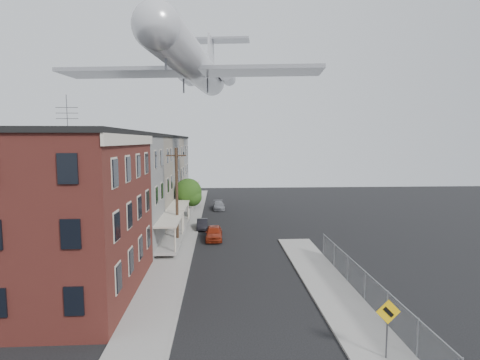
{
  "coord_description": "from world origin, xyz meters",
  "views": [
    {
      "loc": [
        -1.7,
        -16.19,
        9.65
      ],
      "look_at": [
        -0.31,
        8.76,
        7.01
      ],
      "focal_mm": 28.0,
      "sensor_mm": 36.0,
      "label": 1
    }
  ],
  "objects_px": {
    "car_near": "(214,233)",
    "car_mid": "(202,224)",
    "warning_sign": "(388,320)",
    "car_far": "(219,205)",
    "utility_pole": "(177,195)",
    "airplane": "(195,65)",
    "street_tree": "(189,193)"
  },
  "relations": [
    {
      "from": "car_near",
      "to": "car_mid",
      "type": "bearing_deg",
      "value": 106.82
    },
    {
      "from": "warning_sign",
      "to": "car_mid",
      "type": "bearing_deg",
      "value": 110.06
    },
    {
      "from": "car_near",
      "to": "car_far",
      "type": "distance_m",
      "value": 16.12
    },
    {
      "from": "utility_pole",
      "to": "car_far",
      "type": "distance_m",
      "value": 18.64
    },
    {
      "from": "car_near",
      "to": "car_mid",
      "type": "xyz_separation_m",
      "value": [
        -1.35,
        4.5,
        -0.14
      ]
    },
    {
      "from": "utility_pole",
      "to": "warning_sign",
      "type": "bearing_deg",
      "value": -59.52
    },
    {
      "from": "utility_pole",
      "to": "car_near",
      "type": "height_order",
      "value": "utility_pole"
    },
    {
      "from": "utility_pole",
      "to": "airplane",
      "type": "xyz_separation_m",
      "value": [
        1.33,
        7.09,
        13.05
      ]
    },
    {
      "from": "warning_sign",
      "to": "utility_pole",
      "type": "height_order",
      "value": "utility_pole"
    },
    {
      "from": "warning_sign",
      "to": "street_tree",
      "type": "bearing_deg",
      "value": 110.58
    },
    {
      "from": "warning_sign",
      "to": "street_tree",
      "type": "xyz_separation_m",
      "value": [
        -10.87,
        28.95,
        1.57
      ]
    },
    {
      "from": "utility_pole",
      "to": "street_tree",
      "type": "relative_size",
      "value": 1.73
    },
    {
      "from": "airplane",
      "to": "car_mid",
      "type": "bearing_deg",
      "value": -54.1
    },
    {
      "from": "car_mid",
      "to": "car_far",
      "type": "distance_m",
      "value": 11.75
    },
    {
      "from": "warning_sign",
      "to": "car_far",
      "type": "bearing_deg",
      "value": 101.37
    },
    {
      "from": "utility_pole",
      "to": "street_tree",
      "type": "xyz_separation_m",
      "value": [
        0.33,
        9.92,
        -1.22
      ]
    },
    {
      "from": "street_tree",
      "to": "car_mid",
      "type": "xyz_separation_m",
      "value": [
        1.67,
        -3.76,
        -2.91
      ]
    },
    {
      "from": "street_tree",
      "to": "car_near",
      "type": "xyz_separation_m",
      "value": [
        3.02,
        -8.26,
        -2.77
      ]
    },
    {
      "from": "street_tree",
      "to": "car_mid",
      "type": "distance_m",
      "value": 5.04
    },
    {
      "from": "warning_sign",
      "to": "car_near",
      "type": "height_order",
      "value": "warning_sign"
    },
    {
      "from": "car_far",
      "to": "car_mid",
      "type": "bearing_deg",
      "value": -101.73
    },
    {
      "from": "warning_sign",
      "to": "street_tree",
      "type": "height_order",
      "value": "street_tree"
    },
    {
      "from": "utility_pole",
      "to": "car_near",
      "type": "bearing_deg",
      "value": 26.43
    },
    {
      "from": "utility_pole",
      "to": "car_near",
      "type": "relative_size",
      "value": 2.25
    },
    {
      "from": "utility_pole",
      "to": "car_far",
      "type": "xyz_separation_m",
      "value": [
        3.8,
        17.78,
        -4.11
      ]
    },
    {
      "from": "car_mid",
      "to": "car_far",
      "type": "relative_size",
      "value": 0.85
    },
    {
      "from": "street_tree",
      "to": "car_far",
      "type": "relative_size",
      "value": 1.34
    },
    {
      "from": "car_near",
      "to": "car_far",
      "type": "relative_size",
      "value": 1.03
    },
    {
      "from": "street_tree",
      "to": "car_far",
      "type": "height_order",
      "value": "street_tree"
    },
    {
      "from": "utility_pole",
      "to": "airplane",
      "type": "relative_size",
      "value": 0.29
    },
    {
      "from": "street_tree",
      "to": "car_far",
      "type": "distance_m",
      "value": 9.06
    },
    {
      "from": "car_near",
      "to": "airplane",
      "type": "bearing_deg",
      "value": 110.54
    }
  ]
}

